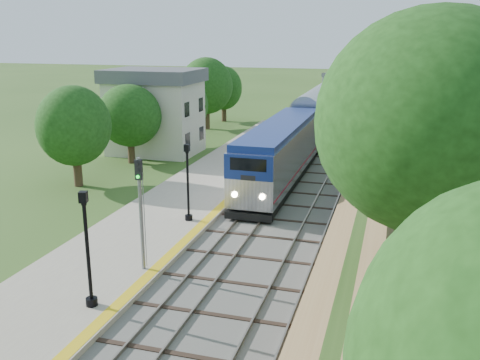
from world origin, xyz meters
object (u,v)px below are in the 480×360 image
(train, at_px, (347,89))
(signal_farside, at_px, (363,147))
(station_building, at_px, (155,111))
(signal_gantry, at_px, (353,84))
(lamppost_mid, at_px, (88,256))
(lamppost_far, at_px, (188,187))
(signal_platform, at_px, (140,202))

(train, relative_size, signal_farside, 19.75)
(signal_farside, bearing_deg, train, 96.57)
(station_building, relative_size, train, 0.07)
(signal_farside, bearing_deg, signal_gantry, 95.98)
(station_building, distance_m, signal_gantry, 29.94)
(station_building, height_order, lamppost_mid, station_building)
(lamppost_mid, distance_m, lamppost_far, 10.89)
(station_building, relative_size, signal_farside, 1.38)
(lamppost_far, bearing_deg, signal_farside, 38.43)
(station_building, xyz_separation_m, train, (14.00, 43.21, -1.79))
(station_building, distance_m, signal_farside, 22.83)
(station_building, height_order, signal_farside, station_building)
(signal_gantry, distance_m, train, 18.56)
(lamppost_far, bearing_deg, station_building, 120.20)
(station_building, xyz_separation_m, signal_gantry, (16.47, 24.99, 0.73))
(train, bearing_deg, station_building, -107.95)
(lamppost_mid, xyz_separation_m, lamppost_far, (-0.03, 10.89, -0.12))
(station_building, distance_m, train, 45.46)
(signal_gantry, bearing_deg, signal_farside, -84.02)
(lamppost_mid, height_order, signal_platform, signal_platform)
(train, height_order, signal_farside, signal_farside)
(signal_gantry, height_order, lamppost_far, signal_gantry)
(train, distance_m, lamppost_mid, 72.41)
(signal_platform, relative_size, signal_farside, 0.88)
(lamppost_mid, relative_size, lamppost_far, 1.06)
(lamppost_far, relative_size, signal_platform, 0.85)
(signal_farside, bearing_deg, lamppost_mid, -117.32)
(signal_gantry, distance_m, signal_platform, 50.55)
(station_building, bearing_deg, lamppost_mid, -69.92)
(signal_gantry, bearing_deg, signal_platform, -96.10)
(train, distance_m, signal_platform, 68.54)
(lamppost_far, distance_m, signal_farside, 12.32)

